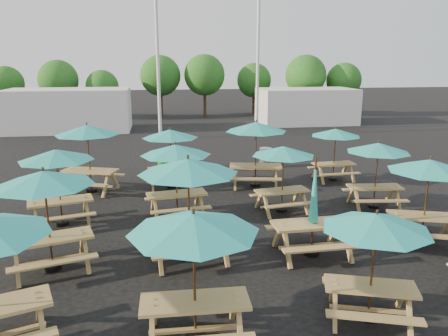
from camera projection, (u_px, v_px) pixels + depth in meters
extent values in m
plane|color=black|center=(231.00, 213.00, 13.66)|extent=(120.00, 120.00, 0.00)
cube|color=#A6834A|center=(50.00, 238.00, 9.83)|extent=(1.97, 1.21, 0.06)
cube|color=#A6834A|center=(54.00, 263.00, 9.31)|extent=(1.84, 0.77, 0.04)
cube|color=#A6834A|center=(49.00, 240.00, 10.50)|extent=(1.84, 0.77, 0.04)
cylinder|color=black|center=(53.00, 267.00, 10.00)|extent=(0.37, 0.37, 0.10)
cylinder|color=brown|center=(48.00, 221.00, 9.73)|extent=(0.05, 0.05, 2.36)
cone|color=teal|center=(44.00, 178.00, 9.49)|extent=(2.70, 2.70, 0.33)
cube|color=#A6834A|center=(60.00, 201.00, 12.55)|extent=(1.89, 1.11, 0.06)
cube|color=#A6834A|center=(63.00, 218.00, 12.04)|extent=(1.78, 0.68, 0.04)
cube|color=#A6834A|center=(60.00, 204.00, 13.20)|extent=(1.78, 0.68, 0.04)
cylinder|color=black|center=(63.00, 223.00, 12.71)|extent=(0.35, 0.35, 0.10)
cylinder|color=brown|center=(59.00, 187.00, 12.45)|extent=(0.04, 0.04, 2.26)
cone|color=teal|center=(56.00, 155.00, 12.22)|extent=(2.55, 2.55, 0.32)
cube|color=#A6834A|center=(90.00, 171.00, 15.73)|extent=(2.08, 1.36, 0.06)
cube|color=#A6834A|center=(81.00, 184.00, 15.13)|extent=(1.91, 0.90, 0.04)
cube|color=#A6834A|center=(100.00, 174.00, 16.49)|extent=(1.91, 0.90, 0.04)
cylinder|color=black|center=(92.00, 190.00, 15.91)|extent=(0.39, 0.39, 0.11)
cylinder|color=brown|center=(89.00, 159.00, 15.63)|extent=(0.05, 0.05, 2.47)
cone|color=teal|center=(87.00, 130.00, 15.38)|extent=(2.92, 2.92, 0.34)
cube|color=#A6834A|center=(195.00, 302.00, 7.28)|extent=(1.84, 0.76, 0.06)
cube|color=#A6834A|center=(193.00, 297.00, 7.99)|extent=(1.83, 0.31, 0.04)
cylinder|color=brown|center=(195.00, 279.00, 7.18)|extent=(0.04, 0.04, 2.33)
cone|color=teal|center=(194.00, 223.00, 6.94)|extent=(2.22, 2.22, 0.32)
cube|color=#A6834A|center=(189.00, 228.00, 10.33)|extent=(2.04, 0.98, 0.07)
cube|color=#A6834A|center=(196.00, 253.00, 9.73)|extent=(1.98, 0.49, 0.04)
cube|color=#A6834A|center=(184.00, 229.00, 11.08)|extent=(1.98, 0.49, 0.04)
cylinder|color=black|center=(190.00, 257.00, 10.51)|extent=(0.39, 0.39, 0.11)
cylinder|color=brown|center=(189.00, 210.00, 10.22)|extent=(0.05, 0.05, 2.51)
cone|color=teal|center=(188.00, 166.00, 9.97)|extent=(2.56, 2.56, 0.35)
cube|color=#A6834A|center=(177.00, 194.00, 13.20)|extent=(1.86, 0.94, 0.06)
cube|color=#A6834A|center=(181.00, 210.00, 12.66)|extent=(1.80, 0.50, 0.04)
cube|color=#A6834A|center=(173.00, 197.00, 13.87)|extent=(1.80, 0.50, 0.04)
cylinder|color=black|center=(177.00, 215.00, 13.36)|extent=(0.36, 0.36, 0.10)
cylinder|color=brown|center=(177.00, 181.00, 13.10)|extent=(0.04, 0.04, 2.27)
cone|color=teal|center=(176.00, 150.00, 12.87)|extent=(2.38, 2.38, 0.32)
cube|color=#A6834A|center=(171.00, 169.00, 16.26)|extent=(1.76, 0.73, 0.06)
cube|color=#A6834A|center=(172.00, 181.00, 15.71)|extent=(1.75, 0.29, 0.04)
cube|color=#A6834A|center=(171.00, 172.00, 16.94)|extent=(1.75, 0.29, 0.04)
cylinder|color=black|center=(172.00, 186.00, 16.42)|extent=(0.35, 0.35, 0.10)
cylinder|color=brown|center=(171.00, 159.00, 16.16)|extent=(0.04, 0.04, 2.23)
cone|color=teal|center=(170.00, 134.00, 15.93)|extent=(2.11, 2.11, 0.31)
cube|color=#A6834A|center=(371.00, 286.00, 7.93)|extent=(1.75, 1.12, 0.05)
cube|color=#A6834A|center=(375.00, 318.00, 7.42)|extent=(1.62, 0.73, 0.04)
cube|color=#A6834A|center=(365.00, 283.00, 8.56)|extent=(1.62, 0.73, 0.04)
cylinder|color=black|center=(368.00, 317.00, 8.08)|extent=(0.33, 0.33, 0.09)
cylinder|color=brown|center=(372.00, 268.00, 7.84)|extent=(0.04, 0.04, 2.08)
cone|color=teal|center=(376.00, 222.00, 7.63)|extent=(2.44, 2.44, 0.29)
cube|color=#A6834A|center=(313.00, 224.00, 10.59)|extent=(1.97, 0.81, 0.07)
cube|color=#A6834A|center=(324.00, 248.00, 9.98)|extent=(1.96, 0.32, 0.04)
cube|color=#A6834A|center=(302.00, 225.00, 11.35)|extent=(1.96, 0.32, 0.04)
cylinder|color=black|center=(311.00, 252.00, 10.77)|extent=(0.39, 0.39, 0.11)
cylinder|color=brown|center=(314.00, 207.00, 10.48)|extent=(0.05, 0.05, 2.49)
cone|color=teal|center=(315.00, 189.00, 10.38)|extent=(0.24, 0.24, 1.63)
cube|color=#A6834A|center=(282.00, 191.00, 13.69)|extent=(1.74, 0.89, 0.06)
cube|color=#A6834A|center=(290.00, 205.00, 13.19)|extent=(1.68, 0.48, 0.04)
cube|color=#A6834A|center=(274.00, 193.00, 14.32)|extent=(1.68, 0.48, 0.04)
cylinder|color=black|center=(282.00, 210.00, 13.84)|extent=(0.33, 0.33, 0.09)
cylinder|color=brown|center=(283.00, 179.00, 13.60)|extent=(0.04, 0.04, 2.12)
cone|color=teal|center=(283.00, 151.00, 13.38)|extent=(2.24, 2.24, 0.30)
cube|color=#A6834A|center=(256.00, 166.00, 16.42)|extent=(2.05, 1.12, 0.06)
cube|color=#A6834A|center=(256.00, 179.00, 15.81)|extent=(1.95, 0.65, 0.04)
cube|color=#A6834A|center=(255.00, 169.00, 17.19)|extent=(1.95, 0.65, 0.04)
cylinder|color=black|center=(255.00, 185.00, 16.60)|extent=(0.39, 0.39, 0.11)
cylinder|color=brown|center=(256.00, 154.00, 16.32)|extent=(0.05, 0.05, 2.48)
cone|color=teal|center=(256.00, 127.00, 16.06)|extent=(2.70, 2.70, 0.34)
cube|color=#A6834A|center=(424.00, 216.00, 11.32)|extent=(1.90, 1.20, 0.06)
cube|color=#A6834A|center=(430.00, 236.00, 10.77)|extent=(1.76, 0.78, 0.04)
cube|color=#A6834A|center=(416.00, 218.00, 12.01)|extent=(1.76, 0.78, 0.04)
cylinder|color=black|center=(421.00, 241.00, 11.49)|extent=(0.35, 0.35, 0.10)
cylinder|color=brown|center=(426.00, 201.00, 11.23)|extent=(0.04, 0.04, 2.26)
cone|color=teal|center=(430.00, 165.00, 11.00)|extent=(2.63, 2.63, 0.31)
cube|color=#A6834A|center=(375.00, 187.00, 14.05)|extent=(1.75, 0.85, 0.06)
cube|color=#A6834A|center=(382.00, 201.00, 13.52)|extent=(1.70, 0.43, 0.04)
cube|color=#A6834A|center=(367.00, 190.00, 14.72)|extent=(1.70, 0.43, 0.04)
cylinder|color=black|center=(373.00, 206.00, 14.21)|extent=(0.34, 0.34, 0.09)
cylinder|color=brown|center=(376.00, 175.00, 13.96)|extent=(0.04, 0.04, 2.16)
cone|color=teal|center=(378.00, 148.00, 13.74)|extent=(2.21, 2.21, 0.30)
cube|color=#A6834A|center=(334.00, 164.00, 17.29)|extent=(1.66, 0.71, 0.05)
cube|color=#A6834A|center=(340.00, 174.00, 16.79)|extent=(1.65, 0.30, 0.04)
cube|color=#A6834A|center=(327.00, 167.00, 17.93)|extent=(1.65, 0.30, 0.04)
cylinder|color=black|center=(333.00, 179.00, 17.44)|extent=(0.33, 0.33, 0.09)
cylinder|color=brown|center=(334.00, 155.00, 17.20)|extent=(0.04, 0.04, 2.09)
cone|color=teal|center=(336.00, 132.00, 16.99)|extent=(2.02, 2.02, 0.29)
cylinder|color=gray|center=(167.00, 160.00, 19.08)|extent=(0.55, 0.55, 0.88)
cylinder|color=#198E1B|center=(164.00, 161.00, 18.89)|extent=(0.55, 0.55, 0.88)
cylinder|color=gray|center=(166.00, 159.00, 19.10)|extent=(0.55, 0.55, 0.88)
cylinder|color=gray|center=(183.00, 159.00, 19.18)|extent=(0.55, 0.55, 0.88)
cylinder|color=gray|center=(265.00, 158.00, 19.45)|extent=(0.55, 0.55, 0.88)
cylinder|color=silver|center=(157.00, 37.00, 25.35)|extent=(0.20, 0.20, 12.00)
cylinder|color=silver|center=(258.00, 39.00, 28.24)|extent=(0.20, 0.20, 12.00)
cube|color=silver|center=(69.00, 110.00, 29.40)|extent=(8.00, 4.00, 2.80)
cube|color=silver|center=(306.00, 106.00, 32.92)|extent=(7.00, 4.00, 2.60)
cylinder|color=#382314|center=(9.00, 107.00, 35.55)|extent=(0.24, 0.24, 1.92)
sphere|color=#1E5919|center=(6.00, 84.00, 35.10)|extent=(2.80, 2.80, 2.80)
cylinder|color=#382314|center=(61.00, 106.00, 34.88)|extent=(0.24, 0.24, 2.14)
sphere|color=#1E5919|center=(58.00, 80.00, 34.37)|extent=(3.11, 3.11, 3.11)
cylinder|color=#382314|center=(104.00, 108.00, 35.18)|extent=(0.24, 0.24, 1.78)
sphere|color=#1E5919|center=(102.00, 86.00, 34.76)|extent=(2.59, 2.59, 2.59)
cylinder|color=#382314|center=(161.00, 103.00, 36.83)|extent=(0.24, 0.24, 2.31)
sphere|color=#1E5919|center=(160.00, 76.00, 36.29)|extent=(3.36, 3.36, 3.36)
cylinder|color=#382314|center=(205.00, 103.00, 36.93)|extent=(0.24, 0.24, 2.35)
sphere|color=#1E5919|center=(205.00, 75.00, 36.38)|extent=(3.41, 3.41, 3.41)
cylinder|color=#382314|center=(254.00, 103.00, 38.02)|extent=(0.24, 0.24, 2.02)
sphere|color=#1E5919|center=(254.00, 80.00, 37.54)|extent=(2.94, 2.94, 2.94)
cylinder|color=#382314|center=(305.00, 103.00, 36.87)|extent=(0.24, 0.24, 2.32)
sphere|color=#1E5919|center=(306.00, 75.00, 36.32)|extent=(3.38, 3.38, 3.38)
cylinder|color=#382314|center=(342.00, 104.00, 37.44)|extent=(0.24, 0.24, 2.03)
sphere|color=#1E5919|center=(344.00, 80.00, 36.96)|extent=(2.95, 2.95, 2.95)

